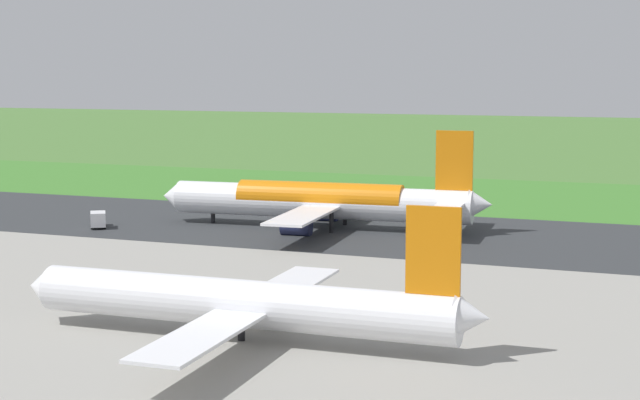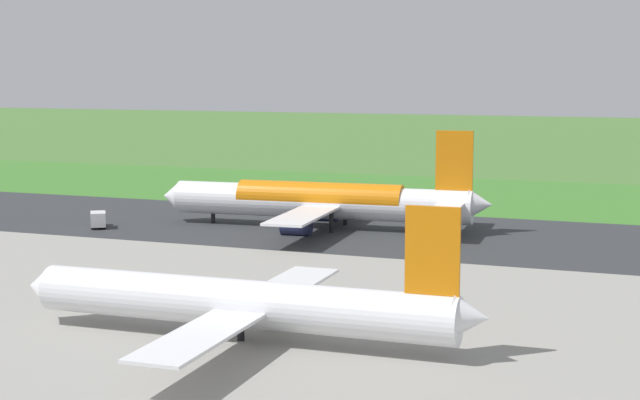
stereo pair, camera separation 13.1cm
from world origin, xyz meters
name	(u,v)px [view 1 (the left image)]	position (x,y,z in m)	size (l,w,h in m)	color
ground_plane	(325,229)	(0.00, 0.00, 0.00)	(800.00, 800.00, 0.00)	#477233
runway_asphalt	(325,228)	(0.00, 0.00, 0.03)	(600.00, 40.94, 0.06)	#2D3033
apron_concrete	(61,343)	(0.00, 69.83, 0.03)	(440.00, 110.00, 0.05)	gray
grass_verge_foreground	(395,198)	(0.00, -39.21, 0.02)	(600.00, 80.00, 0.04)	#3C782B
airliner_main	(322,201)	(0.54, -0.03, 4.35)	(54.14, 44.31, 15.88)	white
airliner_parked_mid	(244,303)	(-15.33, 63.27, 3.65)	(45.69, 37.31, 13.36)	white
service_truck_fuel	(98,219)	(33.83, 12.21, 1.40)	(5.06, 6.08, 2.65)	gray
no_stopping_sign	(338,192)	(10.40, -35.09, 1.33)	(0.60, 0.10, 2.22)	slate
traffic_cone_orange	(324,192)	(16.00, -42.40, 0.28)	(0.40, 0.40, 0.55)	orange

